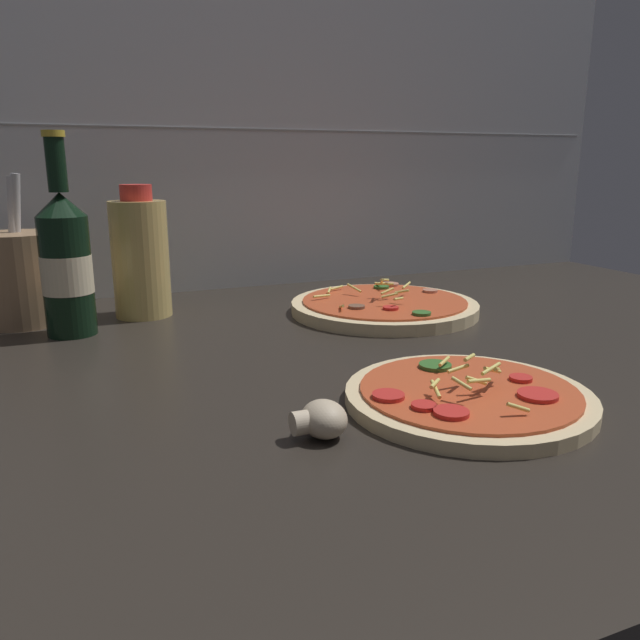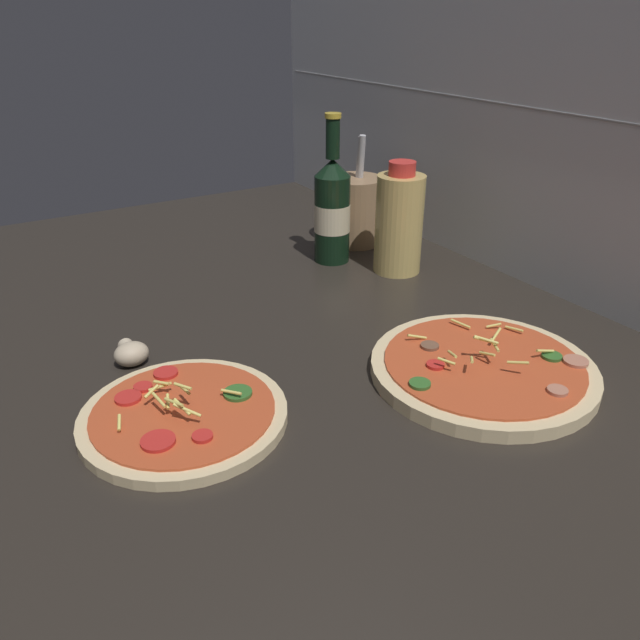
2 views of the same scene
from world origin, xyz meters
The scene contains 8 objects.
counter_slab centered at (0.00, 0.00, 1.25)cm, with size 160.00×90.00×2.50cm.
tile_backsplash centered at (0.00, 45.50, 30.00)cm, with size 160.00×1.13×60.00cm.
pizza_near centered at (6.44, -17.85, 3.29)cm, with size 23.06×23.06×4.72cm.
pizza_far centered at (16.82, 17.46, 3.50)cm, with size 27.91×27.91×5.48cm.
beer_bottle centered at (-26.79, 22.87, 12.04)cm, with size 6.38×6.38×25.81cm.
oil_bottle centered at (-16.66, 29.88, 11.23)cm, with size 8.13×8.13×18.99cm.
mushroom_left centered at (-9.02, -19.13, 4.05)cm, with size 4.66×4.44×3.11cm.
utensil_crock centered at (-32.87, 31.87, 9.02)cm, with size 10.92×10.92×20.61cm.
Camera 1 is at (-27.62, -62.82, 24.51)cm, focal length 35.00 mm.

